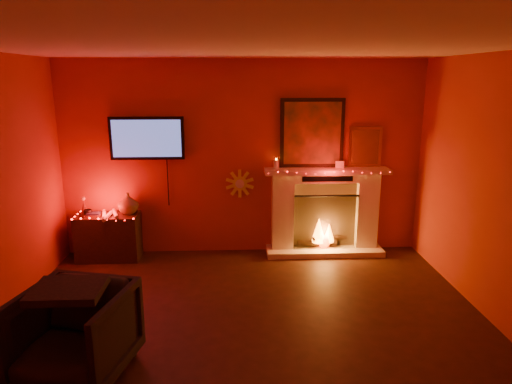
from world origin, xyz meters
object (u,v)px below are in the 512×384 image
sunburst_clock (240,184)px  armchair (75,334)px  console_table (110,233)px  fireplace (324,203)px  tv (147,138)px

sunburst_clock → armchair: (-1.40, -2.81, -0.61)m
sunburst_clock → console_table: sunburst_clock is taller
fireplace → sunburst_clock: fireplace is taller
armchair → sunburst_clock: bearing=77.3°
tv → armchair: tv is taller
console_table → sunburst_clock: bearing=6.9°
fireplace → console_table: (-2.98, -0.13, -0.35)m
console_table → tv: bearing=19.2°
sunburst_clock → console_table: 1.91m
fireplace → armchair: (-2.60, -2.72, -0.34)m
sunburst_clock → armchair: 3.20m
fireplace → console_table: bearing=-177.6°
tv → console_table: tv is taller
tv → sunburst_clock: 1.41m
fireplace → tv: fireplace is taller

